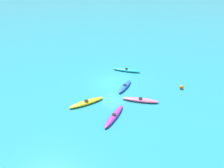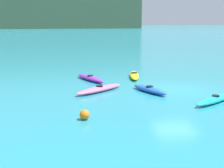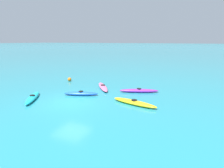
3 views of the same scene
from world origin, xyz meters
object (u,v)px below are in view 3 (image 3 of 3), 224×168
Objects in this scene: kayak_cyan at (33,98)px; kayak_purple at (139,91)px; kayak_yellow at (134,102)px; buoy_orange at (69,79)px; kayak_blue at (81,93)px; kayak_pink at (103,87)px.

kayak_purple is at bearing 128.53° from kayak_cyan.
kayak_cyan is 0.88× the size of kayak_yellow.
buoy_orange is (-4.43, -9.20, 0.05)m from kayak_yellow.
buoy_orange reaches higher than kayak_blue.
kayak_blue is 0.91× the size of kayak_pink.
kayak_purple is (-3.27, -0.64, -0.00)m from kayak_yellow.
kayak_blue is 6.94× the size of buoy_orange.
buoy_orange reaches higher than kayak_cyan.
buoy_orange is at bearing -166.42° from kayak_cyan.
kayak_yellow is 1.24× the size of kayak_blue.
kayak_purple is at bearing 82.22° from buoy_orange.
kayak_blue is 6.02m from buoy_orange.
kayak_yellow is at bearing 86.23° from kayak_blue.
kayak_yellow is 1.05× the size of kayak_purple.
kayak_cyan is 1.09× the size of kayak_blue.
buoy_orange is (-1.31, -4.99, 0.05)m from kayak_pink.
kayak_yellow is 10.21m from buoy_orange.
buoy_orange is at bearing -97.78° from kayak_purple.
kayak_yellow and kayak_pink have the same top height.
kayak_purple is 8.19× the size of buoy_orange.
kayak_pink is at bearing -126.62° from kayak_yellow.
kayak_blue is at bearing 46.83° from buoy_orange.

